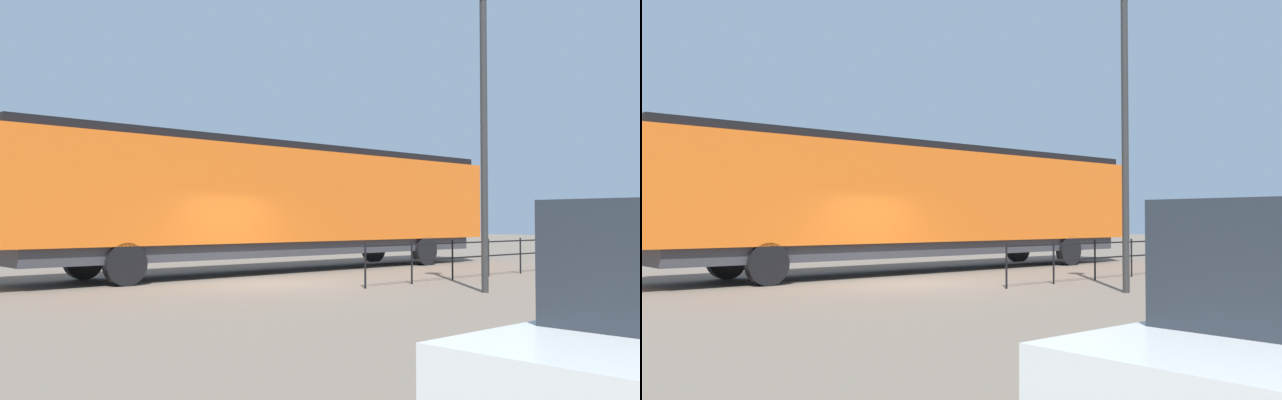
% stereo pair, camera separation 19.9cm
% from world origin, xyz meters
% --- Properties ---
extents(ground_plane, '(120.00, 120.00, 0.00)m').
position_xyz_m(ground_plane, '(0.00, 0.00, 0.00)').
color(ground_plane, '#756656').
extents(locomotive, '(2.90, 18.52, 4.12)m').
position_xyz_m(locomotive, '(-3.20, 3.45, 2.32)').
color(locomotive, orange).
rests_on(locomotive, ground_plane).
extents(lamp_post, '(0.54, 0.54, 7.36)m').
position_xyz_m(lamp_post, '(5.08, 2.43, 5.16)').
color(lamp_post, '#2D2D2D').
rests_on(lamp_post, ground_plane).
extents(platform_fence, '(0.05, 10.48, 1.12)m').
position_xyz_m(platform_fence, '(2.60, 6.25, 0.72)').
color(platform_fence, black).
rests_on(platform_fence, ground_plane).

